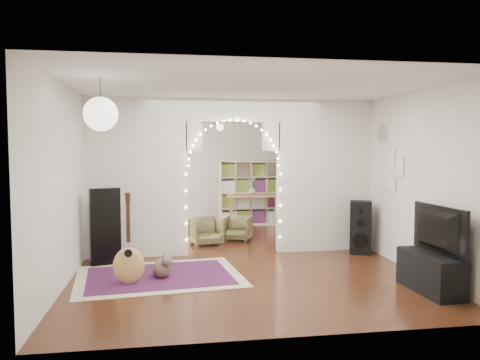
{
  "coord_description": "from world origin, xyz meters",
  "views": [
    {
      "loc": [
        -1.14,
        -8.08,
        1.86
      ],
      "look_at": [
        0.17,
        0.3,
        1.27
      ],
      "focal_mm": 35.0,
      "sensor_mm": 36.0,
      "label": 1
    }
  ],
  "objects": [
    {
      "name": "tv",
      "position": [
        2.2,
        -2.62,
        0.81
      ],
      "size": [
        0.18,
        1.08,
        0.62
      ],
      "primitive_type": "imported",
      "rotation": [
        0.0,
        0.0,
        1.61
      ],
      "color": "black",
      "rests_on": "media_console"
    },
    {
      "name": "acoustic_guitar",
      "position": [
        -1.67,
        -1.67,
        0.46
      ],
      "size": [
        0.45,
        0.24,
        1.06
      ],
      "rotation": [
        0.0,
        0.0,
        -0.21
      ],
      "color": "tan",
      "rests_on": "floor"
    },
    {
      "name": "tabby_cat",
      "position": [
        -1.21,
        -1.41,
        0.15
      ],
      "size": [
        0.38,
        0.56,
        0.38
      ],
      "rotation": [
        0.0,
        0.0,
        0.43
      ],
      "color": "brown",
      "rests_on": "floor"
    },
    {
      "name": "wall_right",
      "position": [
        2.5,
        0.0,
        1.35
      ],
      "size": [
        0.02,
        7.5,
        2.7
      ],
      "primitive_type": "cube",
      "color": "silver",
      "rests_on": "floor"
    },
    {
      "name": "flower_vase",
      "position": [
        0.86,
        2.83,
        0.85
      ],
      "size": [
        0.19,
        0.19,
        0.19
      ],
      "primitive_type": "imported",
      "rotation": [
        0.0,
        0.0,
        -0.06
      ],
      "color": "silver",
      "rests_on": "dining_table"
    },
    {
      "name": "wall_left",
      "position": [
        -2.5,
        0.0,
        1.35
      ],
      "size": [
        0.02,
        7.5,
        2.7
      ],
      "primitive_type": "cube",
      "color": "silver",
      "rests_on": "floor"
    },
    {
      "name": "wall_clock",
      "position": [
        2.48,
        -0.6,
        2.1
      ],
      "size": [
        0.03,
        0.31,
        0.31
      ],
      "primitive_type": "cylinder",
      "rotation": [
        0.0,
        1.57,
        0.0
      ],
      "color": "white",
      "rests_on": "wall_right"
    },
    {
      "name": "wall_back",
      "position": [
        0.0,
        3.75,
        1.35
      ],
      "size": [
        5.0,
        0.02,
        2.7
      ],
      "primitive_type": "cube",
      "color": "silver",
      "rests_on": "floor"
    },
    {
      "name": "dining_chair_left",
      "position": [
        -0.41,
        0.76,
        0.26
      ],
      "size": [
        0.66,
        0.67,
        0.52
      ],
      "primitive_type": "imported",
      "rotation": [
        0.0,
        0.0,
        0.2
      ],
      "color": "brown",
      "rests_on": "floor"
    },
    {
      "name": "ceiling",
      "position": [
        0.0,
        0.0,
        2.7
      ],
      "size": [
        5.0,
        7.5,
        0.02
      ],
      "primitive_type": "cube",
      "color": "white",
      "rests_on": "wall_back"
    },
    {
      "name": "area_rug",
      "position": [
        -1.27,
        -1.35,
        0.01
      ],
      "size": [
        2.5,
        1.99,
        0.02
      ],
      "primitive_type": "cube",
      "rotation": [
        0.0,
        0.0,
        0.11
      ],
      "color": "maroon",
      "rests_on": "floor"
    },
    {
      "name": "fairy_lights",
      "position": [
        0.0,
        -0.13,
        1.55
      ],
      "size": [
        1.64,
        0.04,
        1.6
      ],
      "primitive_type": null,
      "color": "#FFEABF",
      "rests_on": "divider_wall"
    },
    {
      "name": "floor_speaker",
      "position": [
        2.2,
        -0.4,
        0.46
      ],
      "size": [
        0.45,
        0.42,
        0.92
      ],
      "rotation": [
        0.0,
        0.0,
        -0.38
      ],
      "color": "black",
      "rests_on": "floor"
    },
    {
      "name": "dining_chair_right",
      "position": [
        0.25,
        1.09,
        0.24
      ],
      "size": [
        0.67,
        0.68,
        0.48
      ],
      "primitive_type": "imported",
      "rotation": [
        0.0,
        0.0,
        -0.38
      ],
      "color": "brown",
      "rests_on": "floor"
    },
    {
      "name": "divider_wall",
      "position": [
        0.0,
        0.0,
        1.42
      ],
      "size": [
        5.0,
        0.2,
        2.7
      ],
      "color": "silver",
      "rests_on": "floor"
    },
    {
      "name": "paper_lantern",
      "position": [
        -1.9,
        -2.4,
        2.25
      ],
      "size": [
        0.4,
        0.4,
        0.4
      ],
      "primitive_type": "sphere",
      "color": "white",
      "rests_on": "ceiling"
    },
    {
      "name": "wall_front",
      "position": [
        0.0,
        -3.75,
        1.35
      ],
      "size": [
        5.0,
        0.02,
        2.7
      ],
      "primitive_type": "cube",
      "color": "silver",
      "rests_on": "floor"
    },
    {
      "name": "guitar_case",
      "position": [
        -2.12,
        -0.53,
        0.61
      ],
      "size": [
        0.49,
        0.28,
        1.22
      ],
      "primitive_type": "cube",
      "rotation": [
        0.0,
        0.0,
        0.29
      ],
      "color": "black",
      "rests_on": "floor"
    },
    {
      "name": "media_console",
      "position": [
        2.2,
        -2.62,
        0.25
      ],
      "size": [
        0.44,
        1.02,
        0.5
      ],
      "primitive_type": "cube",
      "rotation": [
        0.0,
        0.0,
        0.04
      ],
      "color": "black",
      "rests_on": "floor"
    },
    {
      "name": "floor",
      "position": [
        0.0,
        0.0,
        0.0
      ],
      "size": [
        7.5,
        7.5,
        0.0
      ],
      "primitive_type": "plane",
      "color": "black",
      "rests_on": "ground"
    },
    {
      "name": "ceiling_fan",
      "position": [
        0.0,
        2.0,
        2.4
      ],
      "size": [
        1.1,
        1.1,
        0.3
      ],
      "primitive_type": null,
      "color": "#A98038",
      "rests_on": "ceiling"
    },
    {
      "name": "window",
      "position": [
        -2.47,
        1.8,
        1.5
      ],
      "size": [
        0.04,
        1.2,
        1.4
      ],
      "primitive_type": "cube",
      "color": "white",
      "rests_on": "wall_left"
    },
    {
      "name": "picture_frames",
      "position": [
        2.48,
        -1.0,
        1.5
      ],
      "size": [
        0.02,
        0.5,
        0.7
      ],
      "primitive_type": null,
      "color": "white",
      "rests_on": "wall_right"
    },
    {
      "name": "bookcase",
      "position": [
        0.85,
        3.01,
        0.77
      ],
      "size": [
        1.55,
        0.74,
        1.54
      ],
      "primitive_type": "cube",
      "rotation": [
        0.0,
        0.0,
        -0.25
      ],
      "color": "beige",
      "rests_on": "floor"
    },
    {
      "name": "dining_table",
      "position": [
        0.86,
        2.83,
        0.68
      ],
      "size": [
        1.25,
        0.87,
        0.76
      ],
      "rotation": [
        0.0,
        0.0,
        -0.06
      ],
      "color": "brown",
      "rests_on": "floor"
    }
  ]
}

